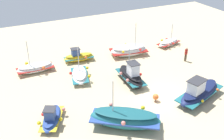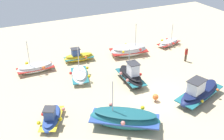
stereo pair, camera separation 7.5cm
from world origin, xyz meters
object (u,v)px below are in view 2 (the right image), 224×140
object	(u,v)px
fishing_boat_5	(131,76)
mooring_buoy_1	(156,97)
fishing_boat_4	(35,68)
fishing_boat_7	(169,43)
fishing_boat_3	(80,75)
fishing_boat_1	(125,118)
fishing_boat_2	(129,50)
fishing_boat_8	(79,57)
fishing_boat_0	(199,92)
person_walking	(186,53)
mooring_buoy_0	(135,64)
fishing_boat_6	(51,118)

from	to	relation	value
fishing_boat_5	mooring_buoy_1	bearing A→B (deg)	8.45
fishing_boat_4	fishing_boat_7	size ratio (longest dim) A/B	1.09
fishing_boat_3	fishing_boat_4	size ratio (longest dim) A/B	0.99
fishing_boat_1	fishing_boat_2	size ratio (longest dim) A/B	1.20
fishing_boat_1	fishing_boat_4	size ratio (longest dim) A/B	1.42
fishing_boat_5	fishing_boat_8	size ratio (longest dim) A/B	1.21
fishing_boat_5	fishing_boat_8	xyz separation A→B (m)	(2.96, -6.61, -0.21)
mooring_buoy_1	fishing_boat_0	bearing A→B (deg)	158.89
fishing_boat_2	fishing_boat_3	bearing A→B (deg)	29.83
mooring_buoy_1	fishing_boat_2	bearing A→B (deg)	-104.57
fishing_boat_1	fishing_boat_7	size ratio (longest dim) A/B	1.56
fishing_boat_3	person_walking	bearing A→B (deg)	98.30
fishing_boat_0	mooring_buoy_0	world-z (taller)	fishing_boat_0
fishing_boat_2	mooring_buoy_1	bearing A→B (deg)	83.50
fishing_boat_2	mooring_buoy_0	world-z (taller)	fishing_boat_2
fishing_boat_8	mooring_buoy_1	size ratio (longest dim) A/B	4.92
fishing_boat_5	mooring_buoy_0	xyz separation A→B (m)	(-1.95, -2.55, -0.36)
fishing_boat_3	fishing_boat_6	bearing A→B (deg)	-22.71
fishing_boat_8	mooring_buoy_1	xyz separation A→B (m)	(-3.33, 10.34, -0.08)
fishing_boat_0	fishing_boat_8	distance (m)	13.58
fishing_boat_1	mooring_buoy_1	distance (m)	4.34
fishing_boat_2	fishing_boat_6	size ratio (longest dim) A/B	1.30
person_walking	mooring_buoy_0	xyz separation A→B (m)	(5.77, -1.09, -0.58)
fishing_boat_2	fishing_boat_4	xyz separation A→B (m)	(10.61, -0.59, -0.19)
fishing_boat_5	fishing_boat_7	xyz separation A→B (m)	(-8.70, -5.95, -0.35)
fishing_boat_3	fishing_boat_4	world-z (taller)	fishing_boat_4
fishing_boat_0	mooring_buoy_1	bearing A→B (deg)	-39.45
fishing_boat_1	person_walking	distance (m)	13.28
fishing_boat_3	fishing_boat_7	xyz separation A→B (m)	(-12.90, -3.17, -0.05)
fishing_boat_1	fishing_boat_6	bearing A→B (deg)	-175.00
fishing_boat_3	person_walking	world-z (taller)	fishing_boat_3
mooring_buoy_0	mooring_buoy_1	xyz separation A→B (m)	(1.58, 6.28, 0.07)
fishing_boat_2	fishing_boat_5	xyz separation A→B (m)	(2.79, 5.57, 0.10)
fishing_boat_5	fishing_boat_7	size ratio (longest dim) A/B	1.18
fishing_boat_2	mooring_buoy_1	distance (m)	9.61
fishing_boat_7	mooring_buoy_0	distance (m)	7.55
fishing_boat_0	fishing_boat_2	xyz separation A→B (m)	(1.13, -10.67, -0.09)
fishing_boat_0	fishing_boat_2	distance (m)	10.73
fishing_boat_3	fishing_boat_8	distance (m)	4.03
fishing_boat_5	mooring_buoy_1	distance (m)	3.76
fishing_boat_0	fishing_boat_2	world-z (taller)	fishing_boat_2
fishing_boat_5	fishing_boat_7	bearing A→B (deg)	127.11
mooring_buoy_0	fishing_boat_5	bearing A→B (deg)	52.56
fishing_boat_6	mooring_buoy_1	distance (m)	8.86
fishing_boat_6	fishing_boat_0	bearing A→B (deg)	106.93
fishing_boat_8	mooring_buoy_0	bearing A→B (deg)	144.99
fishing_boat_0	fishing_boat_2	size ratio (longest dim) A/B	1.21
fishing_boat_1	mooring_buoy_0	xyz separation A→B (m)	(-5.52, -8.10, -0.36)
fishing_boat_6	fishing_boat_7	world-z (taller)	fishing_boat_7
fishing_boat_2	fishing_boat_8	world-z (taller)	fishing_boat_2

